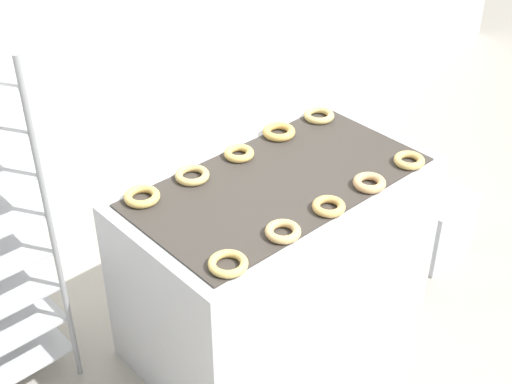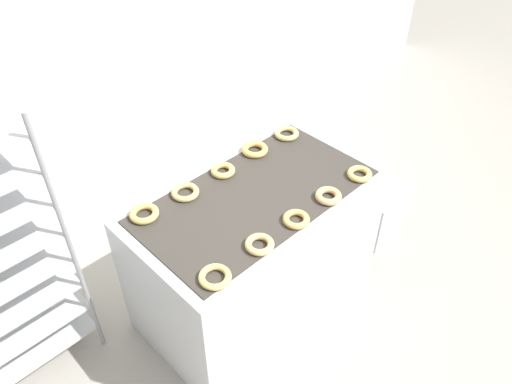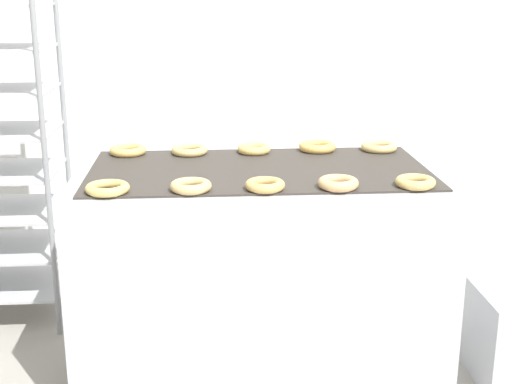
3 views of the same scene
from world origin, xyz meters
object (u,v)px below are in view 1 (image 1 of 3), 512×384
fryer_machine (278,258)px  donut_far_rightmost (319,115)px  glaze_bin (428,222)px  donut_far_leftmost (142,196)px  donut_near_rightmost (409,160)px  donut_far_left (192,175)px  donut_far_right (279,132)px  donut_near_leftmost (228,264)px  donut_near_right (369,183)px  donut_near_center (329,206)px  donut_near_left (283,231)px  donut_far_center (239,153)px

fryer_machine → donut_far_rightmost: donut_far_rightmost is taller
glaze_bin → donut_far_leftmost: bearing=165.5°
glaze_bin → donut_near_rightmost: 0.87m
donut_far_left → donut_far_right: (0.53, 0.02, 0.00)m
donut_near_leftmost → glaze_bin: bearing=5.8°
donut_near_right → donut_near_rightmost: size_ratio=1.02×
donut_far_rightmost → donut_far_left: bearing=-179.5°
fryer_machine → donut_far_right: bearing=46.8°
donut_far_left → donut_near_center: bearing=-63.8°
donut_near_left → donut_near_leftmost: bearing=-179.5°
fryer_machine → glaze_bin: (1.03, -0.13, -0.24)m
fryer_machine → donut_far_leftmost: (-0.52, 0.28, 0.45)m
donut_near_rightmost → donut_far_left: same height
donut_near_leftmost → donut_far_right: (0.80, 0.57, 0.00)m
donut_far_leftmost → donut_far_center: 0.52m
donut_near_rightmost → donut_far_left: 0.96m
donut_far_center → donut_far_right: donut_far_right is taller
donut_near_center → donut_far_right: (0.26, 0.57, 0.00)m
donut_near_leftmost → donut_near_rightmost: size_ratio=1.08×
donut_far_right → donut_near_right: bearing=-91.6°
donut_far_leftmost → donut_far_left: 0.25m
fryer_machine → glaze_bin: size_ratio=3.65×
donut_near_left → donut_far_rightmost: 0.96m
donut_near_center → donut_far_center: size_ratio=1.00×
fryer_machine → donut_far_leftmost: size_ratio=9.26×
glaze_bin → donut_far_leftmost: donut_far_leftmost is taller
donut_near_left → donut_far_leftmost: size_ratio=0.94×
fryer_machine → donut_near_rightmost: donut_near_rightmost is taller
donut_near_leftmost → donut_far_rightmost: bearing=27.7°
donut_far_left → donut_far_center: bearing=0.0°
donut_far_leftmost → donut_far_left: bearing=-2.6°
donut_near_center → donut_far_left: (-0.27, 0.55, -0.00)m
donut_far_left → donut_far_center: donut_far_center is taller
donut_near_rightmost → donut_far_right: 0.63m
donut_far_leftmost → donut_far_left: (0.25, -0.01, -0.00)m
donut_near_rightmost → glaze_bin: bearing=17.4°
fryer_machine → donut_near_leftmost: 0.75m
fryer_machine → donut_near_center: 0.53m
donut_near_leftmost → donut_near_center: 0.54m
donut_near_left → donut_far_rightmost: same height
donut_near_center → donut_far_rightmost: size_ratio=0.91×
glaze_bin → donut_near_right: bearing=-168.4°
fryer_machine → donut_near_rightmost: size_ratio=10.05×
donut_near_center → donut_far_rightmost: same height
donut_far_left → donut_far_rightmost: size_ratio=0.99×
donut_near_center → donut_far_right: bearing=65.2°
donut_far_leftmost → donut_far_center: (0.52, -0.01, 0.00)m
donut_near_rightmost → donut_far_right: (-0.25, 0.57, 0.00)m
donut_near_right → donut_far_center: 0.61m
fryer_machine → donut_far_left: (-0.27, 0.26, 0.45)m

